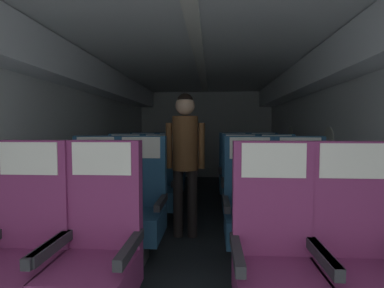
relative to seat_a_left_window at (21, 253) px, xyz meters
name	(u,v)px	position (x,y,z in m)	size (l,w,h in m)	color
ground	(199,223)	(0.96, 2.00, -0.49)	(3.44, 7.12, 0.02)	#23282D
fuselage_shell	(200,104)	(0.96, 2.25, 1.06)	(3.32, 6.77, 2.14)	silver
seat_a_left_window	(21,253)	(0.00, 0.00, 0.00)	(0.49, 0.51, 1.14)	#38383D
seat_a_left_aisle	(97,254)	(0.45, 0.02, 0.00)	(0.49, 0.51, 1.14)	#38383D
seat_a_right_aisle	(358,263)	(1.91, 0.01, 0.00)	(0.49, 0.51, 1.14)	#38383D
seat_a_right_window	(276,261)	(1.47, 0.00, 0.00)	(0.49, 0.51, 1.14)	#38383D
seat_b_left_window	(92,207)	(0.00, 0.98, 0.00)	(0.49, 0.51, 1.14)	#38383D
seat_b_left_aisle	(139,207)	(0.45, 0.98, 0.00)	(0.49, 0.51, 1.14)	#38383D
seat_b_right_aisle	(302,211)	(1.91, 0.97, 0.00)	(0.49, 0.51, 1.14)	#38383D
seat_b_right_window	(250,210)	(1.46, 0.98, 0.00)	(0.49, 0.51, 1.14)	#38383D
seat_c_left_window	(124,186)	(0.00, 1.94, 0.00)	(0.49, 0.51, 1.14)	#38383D
seat_c_left_aisle	(159,186)	(0.45, 1.95, 0.00)	(0.49, 0.51, 1.14)	#38383D
seat_c_right_aisle	(278,188)	(1.92, 1.94, 0.00)	(0.49, 0.51, 1.14)	#38383D
seat_c_right_window	(241,187)	(1.47, 1.96, 0.00)	(0.49, 0.51, 1.14)	#38383D
seat_d_left_window	(142,173)	(0.00, 2.91, 0.00)	(0.49, 0.51, 1.14)	#38383D
seat_d_left_aisle	(170,174)	(0.45, 2.92, 0.00)	(0.49, 0.51, 1.14)	#38383D
seat_d_right_aisle	(264,175)	(1.93, 2.90, 0.00)	(0.49, 0.51, 1.14)	#38383D
seat_d_right_window	(234,174)	(1.46, 2.91, 0.00)	(0.49, 0.51, 1.14)	#38383D
flight_attendant	(185,149)	(0.82, 1.54, 0.50)	(0.43, 0.28, 1.59)	black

